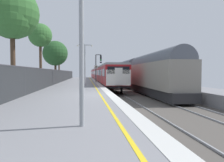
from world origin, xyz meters
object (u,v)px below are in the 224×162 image
(freight_train_adjacent_track, at_px, (127,73))
(platform_lamp_near, at_px, (81,10))
(background_tree_centre, at_px, (56,54))
(signal_gantry, at_px, (98,65))
(background_tree_back, at_px, (40,36))
(speed_limit_sign, at_px, (96,71))
(commuter_train_at_platform, at_px, (100,74))
(background_tree_left, at_px, (59,55))
(platform_lamp_mid, at_px, (85,61))
(background_tree_right, at_px, (12,14))

(freight_train_adjacent_track, distance_m, platform_lamp_near, 32.07)
(background_tree_centre, bearing_deg, freight_train_adjacent_track, -12.63)
(signal_gantry, bearing_deg, background_tree_back, -132.07)
(platform_lamp_near, bearing_deg, speed_limit_sign, 86.33)
(signal_gantry, relative_size, speed_limit_sign, 1.69)
(freight_train_adjacent_track, height_order, signal_gantry, signal_gantry)
(signal_gantry, relative_size, background_tree_back, 0.60)
(freight_train_adjacent_track, relative_size, signal_gantry, 9.74)
(commuter_train_at_platform, distance_m, signal_gantry, 15.92)
(freight_train_adjacent_track, xyz_separation_m, background_tree_left, (-14.15, 16.09, 4.52))
(freight_train_adjacent_track, distance_m, background_tree_centre, 13.81)
(freight_train_adjacent_track, height_order, platform_lamp_mid, platform_lamp_mid)
(platform_lamp_mid, distance_m, background_tree_left, 27.72)
(background_tree_right, bearing_deg, platform_lamp_near, -63.21)
(freight_train_adjacent_track, distance_m, background_tree_right, 24.53)
(platform_lamp_near, height_order, platform_lamp_mid, platform_lamp_near)
(signal_gantry, xyz_separation_m, platform_lamp_mid, (-2.10, -9.07, 0.14))
(background_tree_left, height_order, background_tree_back, background_tree_left)
(speed_limit_sign, height_order, background_tree_left, background_tree_left)
(freight_train_adjacent_track, bearing_deg, background_tree_centre, 167.37)
(signal_gantry, height_order, platform_lamp_mid, platform_lamp_mid)
(platform_lamp_mid, height_order, background_tree_back, background_tree_back)
(platform_lamp_mid, relative_size, background_tree_left, 0.64)
(signal_gantry, relative_size, platform_lamp_near, 0.82)
(commuter_train_at_platform, distance_m, speed_limit_sign, 18.62)
(speed_limit_sign, xyz_separation_m, platform_lamp_near, (-1.72, -26.77, 1.58))
(background_tree_centre, bearing_deg, platform_lamp_near, -80.86)
(freight_train_adjacent_track, bearing_deg, commuter_train_at_platform, 105.77)
(background_tree_left, height_order, background_tree_right, background_tree_right)
(signal_gantry, relative_size, platform_lamp_mid, 0.91)
(background_tree_centre, bearing_deg, platform_lamp_mid, -68.04)
(commuter_train_at_platform, distance_m, background_tree_centre, 14.92)
(signal_gantry, xyz_separation_m, speed_limit_sign, (-0.38, -2.75, -1.17))
(background_tree_left, bearing_deg, freight_train_adjacent_track, -48.67)
(freight_train_adjacent_track, relative_size, background_tree_back, 5.89)
(platform_lamp_mid, bearing_deg, platform_lamp_near, -90.00)
(platform_lamp_mid, distance_m, background_tree_centre, 14.78)
(signal_gantry, height_order, speed_limit_sign, signal_gantry)
(speed_limit_sign, height_order, background_tree_back, background_tree_back)
(signal_gantry, bearing_deg, platform_lamp_mid, -103.06)
(freight_train_adjacent_track, bearing_deg, background_tree_back, -142.50)
(commuter_train_at_platform, bearing_deg, freight_train_adjacent_track, -74.23)
(background_tree_left, xyz_separation_m, background_tree_back, (1.04, -26.15, 0.05))
(signal_gantry, relative_size, background_tree_centre, 0.62)
(freight_train_adjacent_track, bearing_deg, platform_lamp_near, -103.67)
(background_tree_centre, relative_size, background_tree_back, 0.97)
(platform_lamp_near, bearing_deg, background_tree_left, 97.94)
(commuter_train_at_platform, bearing_deg, speed_limit_sign, -95.69)
(platform_lamp_mid, xyz_separation_m, background_tree_back, (-5.54, 0.60, 3.07))
(freight_train_adjacent_track, height_order, speed_limit_sign, freight_train_adjacent_track)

